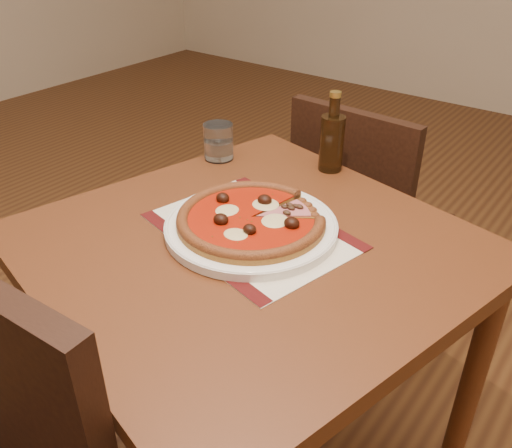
{
  "coord_description": "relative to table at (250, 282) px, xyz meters",
  "views": [
    {
      "loc": [
        1.47,
        -1.03,
        1.33
      ],
      "look_at": [
        0.91,
        -0.31,
        0.78
      ],
      "focal_mm": 38.0,
      "sensor_mm": 36.0,
      "label": 1
    }
  ],
  "objects": [
    {
      "name": "placemat",
      "position": [
        -0.02,
        0.03,
        0.1
      ],
      "size": [
        0.45,
        0.37,
        0.0
      ],
      "primitive_type": "cube",
      "rotation": [
        0.0,
        0.0,
        -0.23
      ],
      "color": "silver",
      "rests_on": "table"
    },
    {
      "name": "plate",
      "position": [
        -0.02,
        0.03,
        0.11
      ],
      "size": [
        0.35,
        0.35,
        0.02
      ],
      "primitive_type": "cylinder",
      "color": "white",
      "rests_on": "placemat"
    },
    {
      "name": "ham_slice",
      "position": [
        0.04,
        0.1,
        0.13
      ],
      "size": [
        0.1,
        0.12,
        0.02
      ],
      "rotation": [
        0.0,
        0.0,
        1.0
      ],
      "color": "#A66D28",
      "rests_on": "plate"
    },
    {
      "name": "chair_far",
      "position": [
        -0.08,
        0.67,
        -0.17
      ],
      "size": [
        0.42,
        0.42,
        0.84
      ],
      "rotation": [
        0.0,
        0.0,
        3.09
      ],
      "color": "black",
      "rests_on": "ground"
    },
    {
      "name": "table",
      "position": [
        0.0,
        0.0,
        0.0
      ],
      "size": [
        0.96,
        0.96,
        0.75
      ],
      "rotation": [
        0.0,
        0.0,
        -0.24
      ],
      "color": "#632E17",
      "rests_on": "ground"
    },
    {
      "name": "bottle",
      "position": [
        -0.04,
        0.38,
        0.18
      ],
      "size": [
        0.06,
        0.06,
        0.2
      ],
      "color": "black",
      "rests_on": "table"
    },
    {
      "name": "pizza",
      "position": [
        -0.02,
        0.03,
        0.13
      ],
      "size": [
        0.3,
        0.3,
        0.04
      ],
      "color": "#A66D28",
      "rests_on": "plate"
    },
    {
      "name": "water_glass",
      "position": [
        -0.31,
        0.26,
        0.15
      ],
      "size": [
        0.09,
        0.09,
        0.09
      ],
      "primitive_type": "cylinder",
      "rotation": [
        0.0,
        0.0,
        -0.16
      ],
      "color": "white",
      "rests_on": "table"
    }
  ]
}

